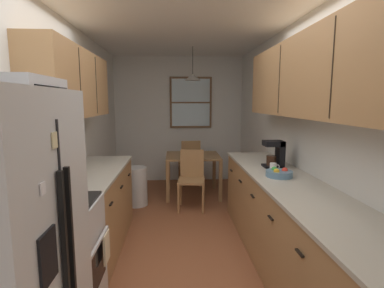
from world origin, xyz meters
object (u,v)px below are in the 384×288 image
Objects in this scene: microwave_over_range at (24,103)px; coffee_maker at (276,153)px; dining_table at (193,161)px; storage_canister at (70,178)px; mug_spare at (273,167)px; fruit_bowl at (279,173)px; dining_chair_near at (192,176)px; trash_bin at (137,186)px; dining_chair_far at (190,160)px; stove_range at (53,263)px; table_serving_bowl at (194,153)px.

coffee_maker is at bearing 28.53° from microwave_over_range.
storage_canister reaches higher than dining_table.
microwave_over_range is at bearing -154.91° from mug_spare.
fruit_bowl is (0.73, -2.24, 0.33)m from dining_table.
fruit_bowl is at bearing -64.21° from dining_chair_near.
dining_table is at bearing 107.98° from fruit_bowl.
dining_chair_near is at bearing -10.37° from trash_bin.
storage_canister reaches higher than mug_spare.
coffee_maker reaches higher than mug_spare.
dining_chair_far is at bearing 91.20° from dining_table.
stove_range reaches higher than mug_spare.
stove_range is 2.63m from dining_chair_near.
dining_chair_near is (1.16, 2.36, 0.03)m from stove_range.
dining_chair_far is (0.04, 1.24, 0.00)m from dining_chair_near.
dining_chair_near is at bearing 63.80° from stove_range.
mug_spare is at bearing 26.36° from stove_range.
mug_spare reaches higher than dining_table.
stove_range is 1.22× the size of dining_chair_near.
dining_table is 3.02× the size of coffee_maker.
storage_canister is at bearing 76.99° from microwave_over_range.
dining_table is 1.02× the size of dining_chair_far.
fruit_bowl is (0.78, -1.62, 0.44)m from dining_chair_near.
dining_chair_far is 1.46× the size of trash_bin.
dining_chair_near is at bearing 115.79° from fruit_bowl.
microwave_over_range is at bearing -110.08° from dining_chair_far.
dining_table is 0.63m from dining_chair_near.
storage_canister reaches higher than table_serving_bowl.
trash_bin is (0.41, 2.52, -1.33)m from microwave_over_range.
stove_range is 4.22× the size of fruit_bowl.
coffee_maker is at bearing -52.88° from dining_chair_near.
dining_table is 2.37m from fruit_bowl.
dining_chair_near is 4.80× the size of storage_canister.
table_serving_bowl is (0.95, 0.47, 0.44)m from trash_bin.
dining_chair_far is (1.20, 3.60, 0.03)m from stove_range.
trash_bin is 3.14× the size of table_serving_bowl.
stove_range is at bearing -108.47° from dining_chair_far.
stove_range reaches higher than dining_table.
stove_range reaches higher than trash_bin.
coffee_maker is (0.89, -1.18, 0.56)m from dining_chair_near.
dining_chair_near reaches higher than dining_table.
coffee_maker reaches higher than table_serving_bowl.
trash_bin is at bearing 83.33° from stove_range.
trash_bin is at bearing -153.36° from dining_table.
fruit_bowl reaches higher than dining_chair_far.
fruit_bowl is (2.06, 0.74, -0.70)m from microwave_over_range.
dining_chair_near is 1.24m from dining_chair_far.
dining_table is 0.14m from table_serving_bowl.
microwave_over_range reaches higher than mug_spare.
coffee_maker is at bearing -65.03° from dining_table.
coffee_maker is (0.84, -1.80, 0.45)m from dining_table.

